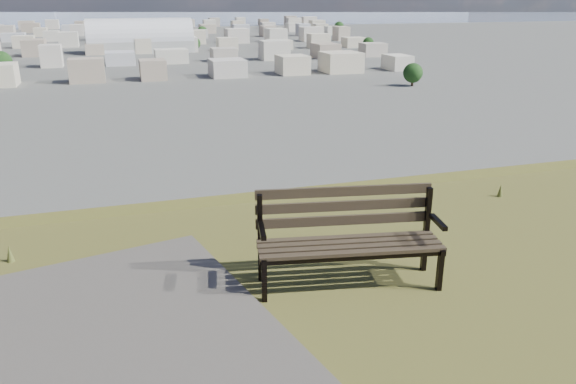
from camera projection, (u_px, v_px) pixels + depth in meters
name	position (u px, v px, depth m)	size (l,w,h in m)	color
park_bench	(348.00, 232.00, 5.42)	(1.83, 0.86, 0.92)	#3B3122
gravel_patch	(125.00, 345.00, 4.51)	(2.43, 3.48, 0.07)	#56514B
grass_tufts	(504.00, 358.00, 4.21)	(12.49, 7.38, 0.28)	brown
arena	(141.00, 42.00, 289.85)	(52.66, 22.54, 22.17)	#BABAB6
city_blocks	(113.00, 35.00, 367.08)	(395.00, 361.00, 7.00)	beige
city_trees	(61.00, 42.00, 291.26)	(406.52, 387.20, 9.98)	#302418
bay_water	(108.00, 16.00, 823.99)	(2400.00, 700.00, 0.12)	#909EB7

